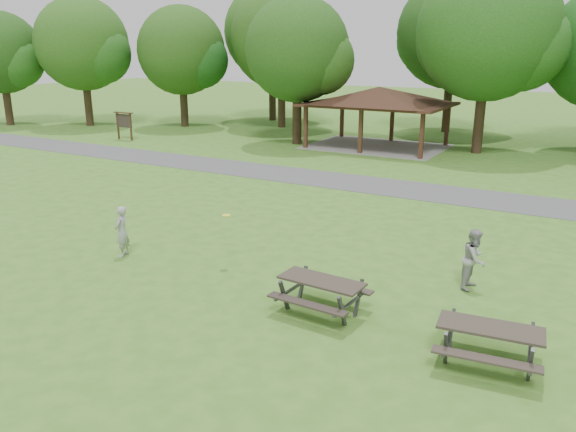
# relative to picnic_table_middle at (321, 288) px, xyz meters

# --- Properties ---
(ground) EXTENTS (160.00, 160.00, 0.00)m
(ground) POSITION_rel_picnic_table_middle_xyz_m (-3.52, -1.21, -0.64)
(ground) COLOR #3E7321
(ground) RESTS_ON ground
(asphalt_path) EXTENTS (120.00, 3.20, 0.02)m
(asphalt_path) POSITION_rel_picnic_table_middle_xyz_m (-3.52, 12.79, -0.63)
(asphalt_path) COLOR #4C4C4E
(asphalt_path) RESTS_ON ground
(pavilion) EXTENTS (8.60, 7.01, 3.76)m
(pavilion) POSITION_rel_picnic_table_middle_xyz_m (-7.52, 22.79, 2.42)
(pavilion) COLOR #3B2315
(pavilion) RESTS_ON ground
(notice_board) EXTENTS (1.60, 0.30, 1.88)m
(notice_board) POSITION_rel_picnic_table_middle_xyz_m (-23.52, 16.79, 0.67)
(notice_board) COLOR #332112
(notice_board) RESTS_ON ground
(tree_row_a) EXTENTS (7.56, 7.20, 9.97)m
(tree_row_a) POSITION_rel_picnic_table_middle_xyz_m (-31.43, 20.82, 5.51)
(tree_row_a) COLOR #302115
(tree_row_a) RESTS_ON ground
(tree_row_b) EXTENTS (7.14, 6.80, 9.28)m
(tree_row_b) POSITION_rel_picnic_table_middle_xyz_m (-24.43, 24.32, 5.02)
(tree_row_b) COLOR black
(tree_row_b) RESTS_ON ground
(tree_row_c) EXTENTS (8.19, 7.80, 10.67)m
(tree_row_c) POSITION_rel_picnic_table_middle_xyz_m (-17.42, 27.82, 5.89)
(tree_row_c) COLOR #322116
(tree_row_c) RESTS_ON ground
(tree_row_d) EXTENTS (6.93, 6.60, 9.27)m
(tree_row_d) POSITION_rel_picnic_table_middle_xyz_m (-12.43, 21.32, 5.13)
(tree_row_d) COLOR black
(tree_row_d) RESTS_ON ground
(tree_row_e) EXTENTS (8.40, 8.00, 11.02)m
(tree_row_e) POSITION_rel_picnic_table_middle_xyz_m (-1.42, 23.82, 6.14)
(tree_row_e) COLOR #322116
(tree_row_e) RESTS_ON ground
(tree_deep_a) EXTENTS (8.40, 8.00, 11.38)m
(tree_deep_a) POSITION_rel_picnic_table_middle_xyz_m (-20.42, 31.32, 6.49)
(tree_deep_a) COLOR black
(tree_deep_a) RESTS_ON ground
(tree_deep_b) EXTENTS (8.40, 8.00, 11.13)m
(tree_deep_b) POSITION_rel_picnic_table_middle_xyz_m (-5.42, 31.82, 6.24)
(tree_deep_b) COLOR black
(tree_deep_b) RESTS_ON ground
(tree_flank_left) EXTENTS (6.72, 6.40, 8.93)m
(tree_flank_left) POSITION_rel_picnic_table_middle_xyz_m (-37.44, 17.82, 4.88)
(tree_flank_left) COLOR #312116
(tree_flank_left) RESTS_ON ground
(picnic_table_middle) EXTENTS (2.09, 1.71, 0.87)m
(picnic_table_middle) POSITION_rel_picnic_table_middle_xyz_m (0.00, 0.00, 0.00)
(picnic_table_middle) COLOR #302822
(picnic_table_middle) RESTS_ON ground
(picnic_table_far) EXTENTS (2.16, 1.82, 0.86)m
(picnic_table_far) POSITION_rel_picnic_table_middle_xyz_m (3.90, -0.41, -0.01)
(picnic_table_far) COLOR #302922
(picnic_table_far) RESTS_ON ground
(frisbee_in_flight) EXTENTS (0.26, 0.26, 0.02)m
(frisbee_in_flight) POSITION_rel_picnic_table_middle_xyz_m (-3.70, 1.37, 0.88)
(frisbee_in_flight) COLOR #FFF628
(frisbee_in_flight) RESTS_ON ground
(frisbee_thrower) EXTENTS (0.53, 0.65, 1.55)m
(frisbee_thrower) POSITION_rel_picnic_table_middle_xyz_m (-6.90, 0.42, 0.13)
(frisbee_thrower) COLOR #A2A2A5
(frisbee_thrower) RESTS_ON ground
(frisbee_catcher) EXTENTS (0.68, 0.83, 1.61)m
(frisbee_catcher) POSITION_rel_picnic_table_middle_xyz_m (2.78, 3.27, 0.16)
(frisbee_catcher) COLOR #9A9A9C
(frisbee_catcher) RESTS_ON ground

